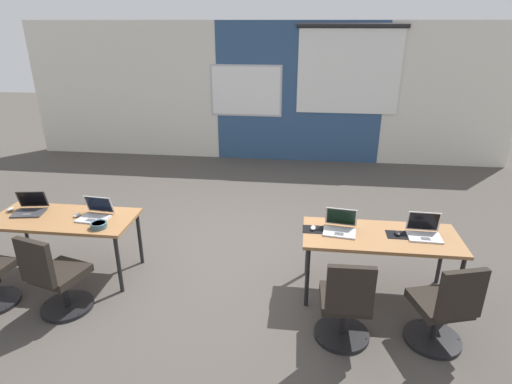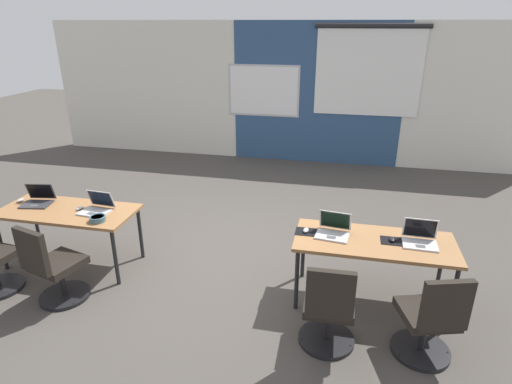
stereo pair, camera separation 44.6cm
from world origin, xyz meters
name	(u,v)px [view 1 (the left image)]	position (x,y,z in m)	size (l,w,h in m)	color
ground_plane	(227,255)	(0.00, 0.00, 0.00)	(24.00, 24.00, 0.00)	#47423D
back_wall_assembly	(264,92)	(0.04, 4.19, 1.41)	(10.00, 0.27, 2.80)	silver
desk_near_left	(64,222)	(-1.75, -0.60, 0.66)	(1.60, 0.70, 0.72)	olive
desk_near_right	(380,240)	(1.75, -0.60, 0.66)	(1.60, 0.70, 0.72)	olive
laptop_near_right_end	(424,231)	(2.18, -0.57, 0.77)	(0.34, 0.28, 0.24)	silver
mousepad_near_right_end	(397,235)	(1.92, -0.58, 0.72)	(0.22, 0.19, 0.00)	black
mouse_near_right_end	(398,233)	(1.92, -0.58, 0.74)	(0.07, 0.11, 0.03)	black
chair_near_right_end	(443,312)	(2.21, -1.36, 0.38)	(0.55, 0.60, 0.92)	black
laptop_near_right_inner	(340,227)	(1.33, -0.56, 0.77)	(0.37, 0.33, 0.23)	#B7B7BC
mousepad_near_right_inner	(313,229)	(1.05, -0.56, 0.72)	(0.22, 0.19, 0.00)	black
mouse_near_right_inner	(313,228)	(1.05, -0.56, 0.74)	(0.07, 0.11, 0.03)	#B2B2B7
chair_near_right_inner	(345,308)	(1.35, -1.40, 0.38)	(0.52, 0.54, 0.92)	black
laptop_near_left_inner	(95,214)	(-1.38, -0.56, 0.77)	(0.36, 0.33, 0.23)	#B7B7BC
mouse_near_left_inner	(77,215)	(-1.61, -0.56, 0.74)	(0.08, 0.11, 0.03)	#B2B2B7
chair_near_left_inner	(56,281)	(-1.47, -1.32, 0.38)	(0.54, 0.59, 0.92)	black
laptop_near_left_end	(30,208)	(-2.20, -0.51, 0.77)	(0.38, 0.35, 0.23)	#333338
mouse_near_left_end	(10,209)	(-2.46, -0.50, 0.74)	(0.06, 0.10, 0.03)	#B2B2B7
snack_bowl	(99,225)	(-1.23, -0.80, 0.76)	(0.18, 0.18, 0.06)	#3D6070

